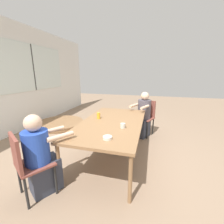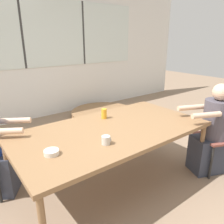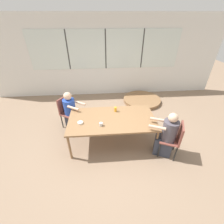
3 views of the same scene
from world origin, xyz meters
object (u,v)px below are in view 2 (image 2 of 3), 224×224
juice_glass (104,114)px  person_woman_green_shirt (212,134)px  coffee_mug (106,140)px  folded_table_stack (103,113)px  chair_for_woman_green_shirt (224,130)px  bowl_white_shallow (51,152)px

juice_glass → person_woman_green_shirt: bearing=-37.0°
coffee_mug → folded_table_stack: coffee_mug is taller
folded_table_stack → coffee_mug: bearing=-124.6°
chair_for_woman_green_shirt → coffee_mug: size_ratio=10.42×
juice_glass → coffee_mug: bearing=-123.9°
chair_for_woman_green_shirt → bowl_white_shallow: chair_for_woman_green_shirt is taller
chair_for_woman_green_shirt → bowl_white_shallow: size_ratio=7.15×
chair_for_woman_green_shirt → bowl_white_shallow: 2.07m
chair_for_woman_green_shirt → juice_glass: bearing=77.5°
bowl_white_shallow → coffee_mug: bearing=-14.4°
person_woman_green_shirt → coffee_mug: size_ratio=13.22×
chair_for_woman_green_shirt → coffee_mug: 1.60m
folded_table_stack → juice_glass: bearing=-124.8°
bowl_white_shallow → person_woman_green_shirt: bearing=-10.8°
bowl_white_shallow → chair_for_woman_green_shirt: bearing=-11.8°
juice_glass → bowl_white_shallow: (-0.82, -0.43, -0.04)m
chair_for_woman_green_shirt → person_woman_green_shirt: bearing=90.0°
chair_for_woman_green_shirt → coffee_mug: chair_for_woman_green_shirt is taller
chair_for_woman_green_shirt → juice_glass: size_ratio=7.49×
person_woman_green_shirt → juice_glass: (-1.04, 0.78, 0.26)m
coffee_mug → chair_for_woman_green_shirt: bearing=-11.0°
person_woman_green_shirt → coffee_mug: bearing=103.4°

